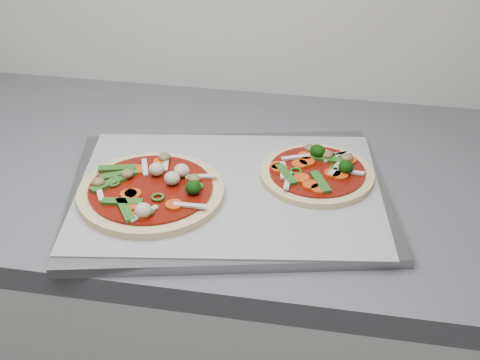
# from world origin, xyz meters

# --- Properties ---
(countertop) EXTENTS (3.60, 0.60, 0.04)m
(countertop) POSITION_xyz_m (0.00, 1.30, 0.88)
(countertop) COLOR slate
(countertop) RESTS_ON base_cabinet
(baking_tray) EXTENTS (0.55, 0.45, 0.02)m
(baking_tray) POSITION_xyz_m (-0.07, 1.22, 0.91)
(baking_tray) COLOR gray
(baking_tray) RESTS_ON countertop
(parchment) EXTENTS (0.51, 0.40, 0.00)m
(parchment) POSITION_xyz_m (-0.07, 1.22, 0.92)
(parchment) COLOR #A5A5AA
(parchment) RESTS_ON baking_tray
(pizza_left) EXTENTS (0.26, 0.26, 0.04)m
(pizza_left) POSITION_xyz_m (-0.18, 1.17, 0.93)
(pizza_left) COLOR #E2C385
(pizza_left) RESTS_ON parchment
(pizza_right) EXTENTS (0.20, 0.20, 0.03)m
(pizza_right) POSITION_xyz_m (0.06, 1.28, 0.93)
(pizza_right) COLOR #E2C385
(pizza_right) RESTS_ON parchment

